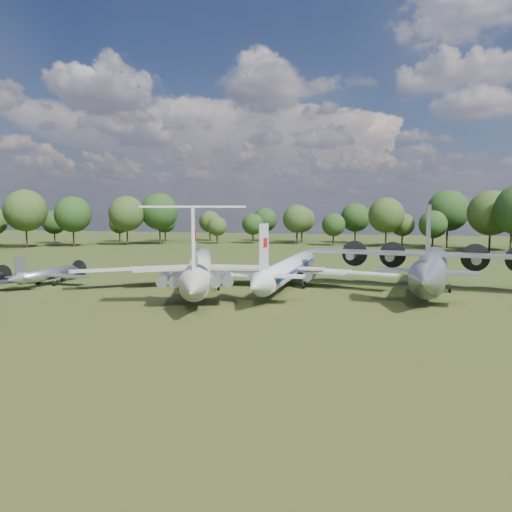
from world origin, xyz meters
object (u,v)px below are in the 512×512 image
(tu104_jet, at_px, (288,273))
(person_on_il62, at_px, (195,260))
(small_prop_northwest, at_px, (48,277))
(an12_transport, at_px, (431,272))
(il62_airliner, at_px, (199,272))

(tu104_jet, xyz_separation_m, person_on_il62, (-8.10, -16.38, 3.37))
(small_prop_northwest, xyz_separation_m, person_on_il62, (26.94, -9.77, 4.20))
(person_on_il62, bearing_deg, an12_transport, -166.49)
(il62_airliner, xyz_separation_m, an12_transport, (31.91, 5.98, 0.28))
(il62_airliner, relative_size, small_prop_northwest, 2.83)
(il62_airliner, relative_size, person_on_il62, 28.11)
(small_prop_northwest, bearing_deg, person_on_il62, -15.47)
(tu104_jet, distance_m, small_prop_northwest, 35.67)
(person_on_il62, bearing_deg, tu104_jet, -135.85)
(an12_transport, relative_size, small_prop_northwest, 2.37)
(small_prop_northwest, bearing_deg, tu104_jet, 15.16)
(il62_airliner, xyz_separation_m, small_prop_northwest, (-22.95, -2.43, -1.08))
(il62_airliner, relative_size, tu104_jet, 1.15)
(il62_airliner, height_order, tu104_jet, il62_airliner)
(an12_transport, xyz_separation_m, small_prop_northwest, (-54.86, -8.41, -1.36))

